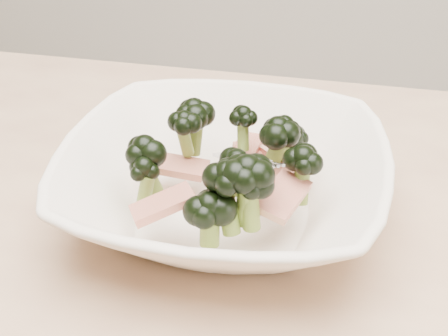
{
  "coord_description": "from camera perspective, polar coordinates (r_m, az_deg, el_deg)",
  "views": [
    {
      "loc": [
        0.09,
        -0.38,
        1.1
      ],
      "look_at": [
        -0.02,
        0.08,
        0.8
      ],
      "focal_mm": 50.0,
      "sensor_mm": 36.0,
      "label": 1
    }
  ],
  "objects": [
    {
      "name": "broccoli_dish",
      "position": [
        0.56,
        0.07,
        -1.01
      ],
      "size": [
        0.3,
        0.3,
        0.1
      ],
      "color": "#F4E3CE",
      "rests_on": "dining_table"
    }
  ]
}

